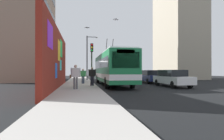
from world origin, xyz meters
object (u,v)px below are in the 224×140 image
(parked_car_white, at_px, (172,78))
(pedestrian_at_curb, at_px, (92,75))
(parked_car_navy, at_px, (150,76))
(parked_car_champagne, at_px, (136,75))
(city_bus, at_px, (112,68))
(street_lamp, at_px, (88,55))
(pedestrian_near_wall, at_px, (75,75))
(traffic_light, at_px, (92,57))
(pedestrian_midblock, at_px, (83,75))

(parked_car_white, height_order, pedestrian_at_curb, pedestrian_at_curb)
(parked_car_navy, bearing_deg, parked_car_champagne, 0.00)
(city_bus, distance_m, street_lamp, 9.36)
(parked_car_navy, distance_m, pedestrian_at_curb, 8.83)
(city_bus, height_order, parked_car_champagne, city_bus)
(parked_car_champagne, bearing_deg, pedestrian_near_wall, 147.42)
(parked_car_navy, height_order, street_lamp, street_lamp)
(parked_car_champagne, relative_size, street_lamp, 0.64)
(parked_car_champagne, height_order, pedestrian_near_wall, pedestrian_near_wall)
(parked_car_white, bearing_deg, traffic_light, 71.23)
(parked_car_white, relative_size, parked_car_navy, 1.03)
(pedestrian_at_curb, relative_size, pedestrian_near_wall, 0.95)
(city_bus, relative_size, pedestrian_at_curb, 7.04)
(parked_car_champagne, xyz_separation_m, street_lamp, (0.42, 7.27, 3.12))
(pedestrian_midblock, bearing_deg, parked_car_navy, -77.20)
(pedestrian_at_curb, bearing_deg, parked_car_white, -95.38)
(pedestrian_at_curb, relative_size, pedestrian_midblock, 1.09)
(city_bus, bearing_deg, street_lamp, 13.09)
(pedestrian_at_curb, xyz_separation_m, street_lamp, (11.21, -0.17, 2.80))
(parked_car_white, height_order, parked_car_champagne, same)
(city_bus, distance_m, pedestrian_at_curb, 3.30)
(parked_car_champagne, bearing_deg, street_lamp, 86.66)
(pedestrian_at_curb, bearing_deg, parked_car_champagne, -34.57)
(pedestrian_midblock, height_order, street_lamp, street_lamp)
(parked_car_champagne, height_order, pedestrian_midblock, pedestrian_midblock)
(pedestrian_midblock, distance_m, street_lamp, 8.86)
(parked_car_white, height_order, parked_car_navy, same)
(traffic_light, height_order, street_lamp, street_lamp)
(parked_car_white, xyz_separation_m, traffic_light, (2.50, 7.35, 2.08))
(pedestrian_at_curb, relative_size, traffic_light, 0.41)
(pedestrian_near_wall, bearing_deg, traffic_light, -17.13)
(parked_car_navy, relative_size, street_lamp, 0.72)
(parked_car_white, bearing_deg, pedestrian_near_wall, 104.92)
(city_bus, relative_size, pedestrian_midblock, 7.65)
(pedestrian_near_wall, relative_size, street_lamp, 0.27)
(parked_car_navy, height_order, pedestrian_at_curb, pedestrian_at_curb)
(pedestrian_midblock, xyz_separation_m, street_lamp, (8.32, -0.94, 2.90))
(parked_car_champagne, distance_m, pedestrian_near_wall, 16.43)
(parked_car_champagne, relative_size, traffic_light, 1.04)
(pedestrian_at_curb, xyz_separation_m, traffic_light, (1.80, -0.08, 1.77))
(parked_car_white, xyz_separation_m, pedestrian_midblock, (3.59, 8.20, 0.21))
(pedestrian_midblock, bearing_deg, pedestrian_near_wall, 173.85)
(parked_car_navy, xyz_separation_m, pedestrian_at_curb, (-4.76, 7.43, 0.31))
(parked_car_champagne, height_order, street_lamp, street_lamp)
(parked_car_white, height_order, pedestrian_near_wall, pedestrian_near_wall)
(pedestrian_at_curb, height_order, pedestrian_near_wall, pedestrian_near_wall)
(traffic_light, bearing_deg, parked_car_champagne, -39.27)
(parked_car_navy, distance_m, pedestrian_near_wall, 11.81)
(parked_car_navy, bearing_deg, pedestrian_at_curb, 122.63)
(parked_car_champagne, relative_size, pedestrian_at_curb, 2.52)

